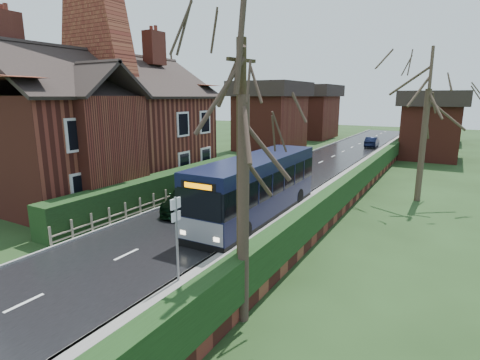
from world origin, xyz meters
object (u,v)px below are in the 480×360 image
Objects in this scene: bus at (257,188)px; telegraph_pole at (241,185)px; brick_house at (103,123)px; car_silver at (232,173)px; bus_stop_sign at (176,228)px; car_green at (188,197)px.

bus is 8.98m from telegraph_pole.
brick_house is 11.30m from bus.
bus is at bearing -0.50° from brick_house.
car_silver is 14.74m from bus_stop_sign.
bus reaches higher than bus_stop_sign.
car_silver is 1.37× the size of bus_stop_sign.
car_green is (1.20, -6.60, -0.01)m from car_silver.
brick_house is 1.99× the size of telegraph_pole.
brick_house is 1.45× the size of bus.
car_silver is at bearing 129.67° from bus.
bus_stop_sign is at bearing -72.40° from car_silver.
car_green is 8.42m from bus_stop_sign.
brick_house is at bearing 165.80° from telegraph_pole.
telegraph_pole is at bearing -64.68° from car_silver.
telegraph_pole reaches higher than bus.
brick_house is 16.61m from telegraph_pole.
bus_stop_sign is at bearing -82.89° from bus.
bus is at bearing -10.40° from car_green.
brick_house is 14.35m from bus_stop_sign.
bus_stop_sign is at bearing -175.03° from telegraph_pole.
bus is at bearing -56.35° from car_silver.
telegraph_pole is at bearing -9.67° from bus_stop_sign.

